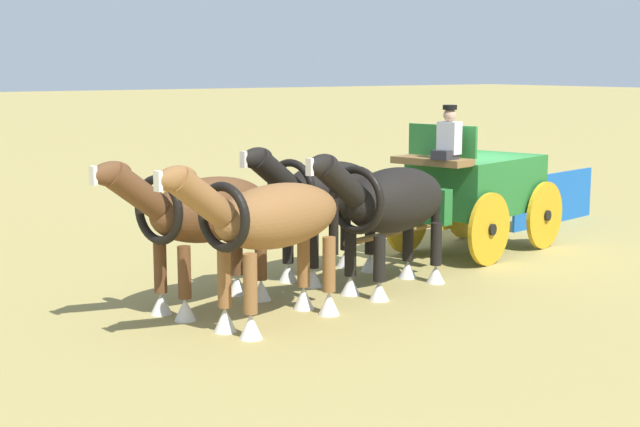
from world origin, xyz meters
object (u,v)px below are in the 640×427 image
(draft_horse_lead_near, at_px, (270,222))
(draft_horse_rear_off, at_px, (325,195))
(show_wagon, at_px, (473,188))
(draft_horse_rear_near, at_px, (390,204))
(draft_horse_lead_off, at_px, (203,214))

(draft_horse_lead_near, bearing_deg, draft_horse_rear_off, -139.17)
(show_wagon, distance_m, draft_horse_rear_off, 3.51)
(draft_horse_rear_near, distance_m, draft_horse_lead_off, 2.92)
(draft_horse_lead_off, bearing_deg, draft_horse_rear_off, -165.58)
(draft_horse_lead_off, bearing_deg, show_wagon, -171.77)
(draft_horse_rear_near, xyz_separation_m, draft_horse_lead_off, (2.85, -0.61, 0.01))
(draft_horse_lead_near, relative_size, draft_horse_lead_off, 1.03)
(draft_horse_lead_near, height_order, draft_horse_lead_off, draft_horse_lead_near)
(draft_horse_rear_off, bearing_deg, show_wagon, -176.37)
(draft_horse_rear_off, xyz_separation_m, draft_horse_lead_near, (2.21, 1.91, 0.03))
(show_wagon, relative_size, draft_horse_rear_off, 1.82)
(show_wagon, xyz_separation_m, draft_horse_rear_off, (3.50, 0.22, 0.17))
(draft_horse_rear_near, distance_m, draft_horse_lead_near, 2.62)
(show_wagon, relative_size, draft_horse_lead_near, 1.75)
(draft_horse_rear_near, bearing_deg, draft_horse_lead_near, 14.42)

